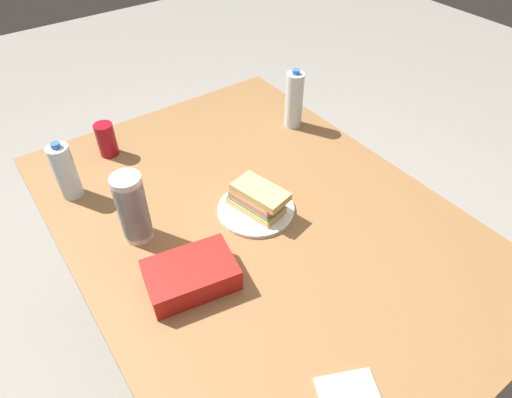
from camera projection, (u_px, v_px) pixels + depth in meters
name	position (u px, v px, depth m)	size (l,w,h in m)	color
ground_plane	(257.00, 341.00, 1.85)	(8.00, 8.00, 0.00)	gray
dining_table	(258.00, 236.00, 1.41)	(1.49, 1.07, 0.73)	olive
paper_plate	(256.00, 209.00, 1.37)	(0.24, 0.24, 0.01)	white
sandwich	(257.00, 199.00, 1.34)	(0.20, 0.14, 0.08)	#DBB26B
soda_can_red	(106.00, 140.00, 1.55)	(0.07, 0.07, 0.12)	maroon
chip_bag	(191.00, 275.00, 1.15)	(0.23, 0.15, 0.07)	red
water_bottle_tall	(294.00, 100.00, 1.66)	(0.07, 0.07, 0.23)	silver
plastic_cup_stack	(133.00, 208.00, 1.23)	(0.08, 0.08, 0.22)	silver
water_bottle_spare	(65.00, 171.00, 1.37)	(0.07, 0.07, 0.20)	silver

